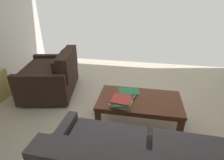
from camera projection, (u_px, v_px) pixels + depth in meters
name	position (u px, v px, depth m)	size (l,w,h in m)	color
ground_plane	(116.00, 116.00, 2.81)	(5.31, 4.98, 0.01)	beige
loveseat_near	(52.00, 76.00, 3.32)	(1.08, 1.25, 0.82)	black
coffee_table	(139.00, 103.00, 2.47)	(1.13, 0.64, 0.44)	brown
book_stack	(121.00, 102.00, 2.30)	(0.29, 0.33, 0.10)	#E0CC4C
tv_remote	(134.00, 98.00, 2.46)	(0.08, 0.17, 0.02)	black
loose_magazine	(129.00, 91.00, 2.63)	(0.21, 0.30, 0.01)	#337F51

